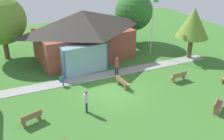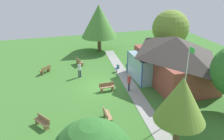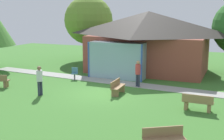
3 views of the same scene
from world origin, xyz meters
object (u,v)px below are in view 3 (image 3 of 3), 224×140
at_px(tree_behind_pavilion_left, 89,20).
at_px(visitor_strolling_lawn, 40,78).
at_px(pavilion, 147,41).
at_px(bench_rear_near_path, 117,87).
at_px(bench_front_right, 164,140).
at_px(bench_mid_right, 198,103).
at_px(visitor_on_path, 138,72).
at_px(patio_chair_west, 75,74).

bearing_deg(tree_behind_pavilion_left, visitor_strolling_lawn, -75.49).
relative_size(pavilion, bench_rear_near_path, 6.63).
xyz_separation_m(bench_front_right, visitor_strolling_lawn, (-8.27, 4.17, 0.62)).
xyz_separation_m(pavilion, bench_mid_right, (5.11, -8.48, -2.13)).
bearing_deg(visitor_on_path, bench_mid_right, -10.13).
relative_size(pavilion, bench_front_right, 6.69).
bearing_deg(bench_front_right, pavilion, -103.85).
bearing_deg(visitor_on_path, tree_behind_pavilion_left, 161.24).
distance_m(patio_chair_west, tree_behind_pavilion_left, 9.53).
bearing_deg(bench_mid_right, bench_rear_near_path, 165.59).
distance_m(pavilion, visitor_on_path, 5.43).
bearing_deg(patio_chair_west, bench_mid_right, 134.73).
xyz_separation_m(bench_mid_right, bench_rear_near_path, (-4.77, 1.30, 0.00)).
bearing_deg(bench_rear_near_path, pavilion, -179.25).
xyz_separation_m(bench_mid_right, visitor_on_path, (-4.17, 3.35, 0.62)).
height_order(bench_mid_right, bench_rear_near_path, same).
distance_m(bench_front_right, bench_rear_near_path, 7.49).
xyz_separation_m(bench_rear_near_path, visitor_strolling_lawn, (-4.05, -2.01, 0.62)).
relative_size(patio_chair_west, visitor_strolling_lawn, 0.49).
bearing_deg(visitor_on_path, bench_front_right, -37.60).
xyz_separation_m(pavilion, bench_rear_near_path, (0.35, -7.18, -2.13)).
distance_m(visitor_on_path, tree_behind_pavilion_left, 12.11).
height_order(pavilion, patio_chair_west, pavilion).
bearing_deg(patio_chair_west, visitor_on_path, 152.83).
xyz_separation_m(bench_rear_near_path, patio_chair_west, (-4.28, 2.41, 0.01)).
relative_size(pavilion, patio_chair_west, 11.68).
bearing_deg(bench_mid_right, bench_front_right, -95.57).
bearing_deg(pavilion, bench_front_right, -71.16).
xyz_separation_m(pavilion, visitor_strolling_lawn, (-3.70, -9.20, -1.51)).
relative_size(bench_mid_right, bench_front_right, 1.00).
bearing_deg(pavilion, bench_mid_right, -58.92).
xyz_separation_m(bench_rear_near_path, tree_behind_pavilion_left, (-7.35, 10.71, 3.56)).
distance_m(bench_front_right, tree_behind_pavilion_left, 20.78).
xyz_separation_m(visitor_strolling_lawn, tree_behind_pavilion_left, (-3.29, 12.73, 2.94)).
relative_size(bench_front_right, visitor_strolling_lawn, 0.86).
bearing_deg(bench_rear_near_path, patio_chair_west, -121.44).
xyz_separation_m(patio_chair_west, visitor_on_path, (4.88, -0.36, 0.61)).
relative_size(bench_mid_right, patio_chair_west, 1.75).
bearing_deg(tree_behind_pavilion_left, bench_front_right, -55.62).
height_order(bench_front_right, patio_chair_west, patio_chair_west).
bearing_deg(bench_front_right, bench_rear_near_path, -88.43).
relative_size(patio_chair_west, visitor_on_path, 0.49).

